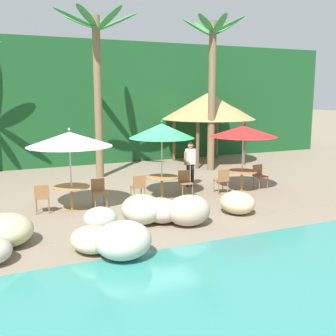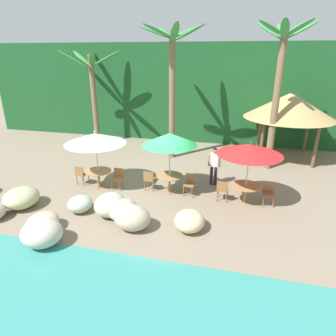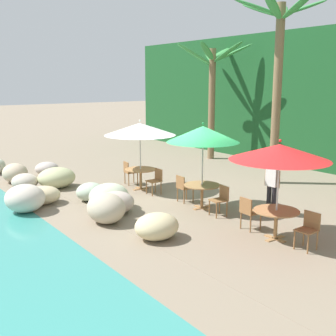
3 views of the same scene
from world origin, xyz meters
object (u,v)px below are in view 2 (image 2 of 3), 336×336
at_px(chair_green_inland, 149,179).
at_px(umbrella_red, 250,149).
at_px(dining_table_green, 170,178).
at_px(chair_white_inland, 81,174).
at_px(palapa_hut, 290,106).
at_px(chair_green_seaward, 190,183).
at_px(chair_red_seaward, 268,192).
at_px(umbrella_green, 170,139).
at_px(umbrella_white, 95,138).
at_px(waiter_in_white, 214,163).
at_px(palm_tree_nearest, 92,79).
at_px(chair_red_inland, 223,189).
at_px(chair_white_seaward, 118,177).
at_px(dining_table_red, 246,188).
at_px(palm_tree_second, 172,72).
at_px(palm_tree_third, 280,75).
at_px(dining_table_white, 98,174).

relative_size(chair_green_inland, umbrella_red, 0.35).
bearing_deg(dining_table_green, chair_white_inland, -176.98).
relative_size(dining_table_green, palapa_hut, 0.24).
bearing_deg(chair_green_seaward, chair_white_inland, -177.82).
distance_m(chair_red_seaward, palapa_hut, 6.41).
bearing_deg(umbrella_green, chair_green_seaward, -1.68).
height_order(umbrella_white, waiter_in_white, umbrella_white).
relative_size(umbrella_white, dining_table_green, 2.27).
height_order(chair_red_seaward, palm_tree_nearest, palm_tree_nearest).
distance_m(chair_green_inland, chair_red_seaward, 4.72).
bearing_deg(umbrella_red, chair_red_inland, -176.54).
height_order(chair_red_inland, palapa_hut, palapa_hut).
xyz_separation_m(umbrella_green, chair_green_seaward, (0.85, -0.03, -1.75)).
bearing_deg(waiter_in_white, chair_white_seaward, -160.98).
height_order(umbrella_white, chair_red_inland, umbrella_white).
distance_m(dining_table_green, dining_table_red, 3.03).
height_order(palm_tree_second, palm_tree_third, palm_tree_third).
distance_m(umbrella_red, palm_tree_nearest, 11.23).
distance_m(dining_table_white, chair_red_inland, 5.23).
bearing_deg(chair_white_inland, chair_red_inland, -0.83).
bearing_deg(dining_table_green, chair_red_seaward, -1.82).
distance_m(chair_red_inland, palapa_hut, 7.07).
bearing_deg(chair_red_seaward, umbrella_white, -179.07).
height_order(dining_table_white, palm_tree_nearest, palm_tree_nearest).
height_order(chair_white_inland, umbrella_green, umbrella_green).
xyz_separation_m(chair_green_inland, dining_table_red, (3.88, -0.19, 0.10)).
distance_m(chair_red_seaward, palm_tree_nearest, 12.22).
bearing_deg(chair_green_seaward, palapa_hut, 53.95).
xyz_separation_m(chair_red_seaward, palm_tree_nearest, (-10.07, 6.03, 3.41)).
xyz_separation_m(chair_white_inland, palm_tree_third, (8.04, 4.06, 3.97)).
xyz_separation_m(chair_white_inland, palm_tree_nearest, (-2.29, 6.11, 3.41)).
height_order(dining_table_white, chair_red_inland, chair_red_inland).
distance_m(umbrella_white, chair_white_seaward, 1.85).
bearing_deg(chair_green_seaward, waiter_in_white, 55.50).
relative_size(palm_tree_second, palm_tree_third, 1.00).
relative_size(chair_white_inland, chair_green_inland, 1.00).
height_order(chair_green_inland, umbrella_red, umbrella_red).
distance_m(dining_table_white, chair_white_inland, 0.86).
xyz_separation_m(chair_white_seaward, dining_table_green, (2.20, 0.16, 0.10)).
relative_size(chair_red_seaward, palapa_hut, 0.19).
distance_m(dining_table_red, palapa_hut, 6.68).
height_order(umbrella_red, palm_tree_second, palm_tree_second).
bearing_deg(chair_white_seaward, chair_white_inland, -178.60).
bearing_deg(umbrella_green, umbrella_red, -4.60).
relative_size(chair_red_inland, palm_tree_third, 0.13).
height_order(dining_table_green, chair_red_seaward, chair_red_seaward).
distance_m(umbrella_white, palm_tree_third, 8.60).
xyz_separation_m(chair_red_inland, palapa_hut, (2.87, 6.02, 2.33)).
xyz_separation_m(dining_table_green, palapa_hut, (5.04, 5.73, 2.23)).
height_order(dining_table_white, chair_green_seaward, chair_green_seaward).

